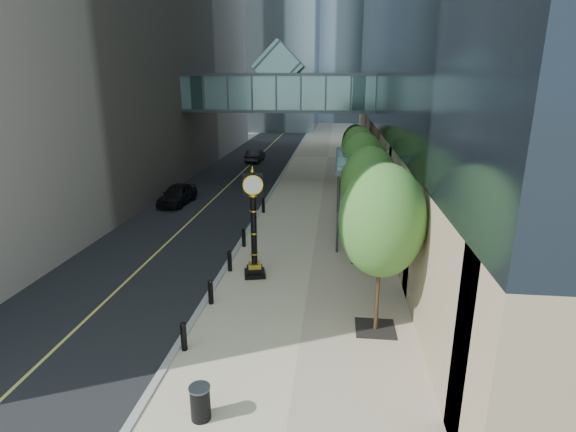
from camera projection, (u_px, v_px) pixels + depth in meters
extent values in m
plane|color=gray|center=(261.00, 376.00, 13.45)|extent=(320.00, 320.00, 0.00)
cube|color=black|center=(259.00, 156.00, 52.23)|extent=(8.00, 180.00, 0.02)
cube|color=#B6A98C|center=(328.00, 157.00, 51.39)|extent=(8.00, 180.00, 0.06)
cube|color=gray|center=(293.00, 157.00, 51.81)|extent=(0.25, 180.00, 0.07)
cube|color=#487273|center=(279.00, 93.00, 38.23)|extent=(17.00, 4.00, 3.00)
cube|color=#383F44|center=(279.00, 110.00, 38.65)|extent=(17.00, 4.20, 0.25)
cube|color=#383F44|center=(279.00, 75.00, 37.81)|extent=(17.00, 4.20, 0.25)
cube|color=#487273|center=(279.00, 67.00, 37.62)|extent=(4.24, 3.00, 4.24)
cube|color=#383F44|center=(363.00, 160.00, 25.19)|extent=(3.00, 8.00, 0.25)
cube|color=#487273|center=(363.00, 158.00, 25.14)|extent=(2.80, 7.80, 0.06)
cylinder|color=#383F44|center=(338.00, 214.00, 22.41)|extent=(0.12, 0.12, 4.20)
cylinder|color=#383F44|center=(338.00, 182.00, 29.45)|extent=(0.12, 0.12, 4.20)
cylinder|color=black|center=(184.00, 338.00, 14.54)|extent=(0.20, 0.20, 0.90)
cylinder|color=black|center=(211.00, 293.00, 17.58)|extent=(0.20, 0.20, 0.90)
cylinder|color=black|center=(230.00, 262.00, 20.62)|extent=(0.20, 0.20, 0.90)
cylinder|color=black|center=(244.00, 238.00, 23.67)|extent=(0.20, 0.20, 0.90)
cylinder|color=black|center=(255.00, 220.00, 26.71)|extent=(0.20, 0.20, 0.90)
cylinder|color=black|center=(263.00, 206.00, 29.76)|extent=(0.20, 0.20, 0.90)
cube|color=black|center=(375.00, 328.00, 15.91)|extent=(1.40, 1.40, 0.02)
cylinder|color=#3C2A19|center=(378.00, 288.00, 15.45)|extent=(0.14, 0.14, 3.16)
ellipsoid|color=#2B5A21|center=(382.00, 221.00, 14.75)|extent=(2.89, 2.89, 3.86)
cube|color=black|center=(365.00, 259.00, 22.09)|extent=(1.40, 1.40, 0.02)
cylinder|color=#3C2A19|center=(367.00, 231.00, 21.67)|extent=(0.14, 0.14, 2.95)
ellipsoid|color=#2B5A21|center=(369.00, 185.00, 21.01)|extent=(2.71, 2.71, 3.61)
cube|color=black|center=(360.00, 220.00, 28.28)|extent=(1.40, 1.40, 0.02)
cylinder|color=#3C2A19|center=(361.00, 198.00, 27.86)|extent=(0.14, 0.14, 2.91)
ellipsoid|color=#2B5A21|center=(362.00, 162.00, 27.20)|extent=(2.67, 2.67, 3.56)
cube|color=black|center=(356.00, 195.00, 34.46)|extent=(1.40, 1.40, 0.02)
cylinder|color=#3C2A19|center=(357.00, 177.00, 34.06)|extent=(0.14, 0.14, 2.77)
ellipsoid|color=#2B5A21|center=(358.00, 149.00, 33.44)|extent=(2.54, 2.54, 3.39)
cube|color=black|center=(353.00, 177.00, 40.64)|extent=(1.40, 1.40, 0.02)
cylinder|color=#3C2A19|center=(354.00, 164.00, 40.28)|extent=(0.14, 0.14, 2.52)
ellipsoid|color=#2B5A21|center=(355.00, 142.00, 39.72)|extent=(2.31, 2.31, 3.08)
cube|color=black|center=(255.00, 274.00, 20.20)|extent=(1.10, 1.10, 0.20)
cube|color=black|center=(255.00, 269.00, 20.14)|extent=(0.85, 0.85, 0.20)
cube|color=gold|center=(255.00, 265.00, 20.08)|extent=(0.67, 0.67, 0.20)
cylinder|color=black|center=(254.00, 230.00, 19.60)|extent=(0.26, 0.26, 3.15)
cube|color=black|center=(253.00, 184.00, 19.01)|extent=(0.91, 0.49, 0.91)
cylinder|color=white|center=(254.00, 183.00, 19.18)|extent=(0.70, 0.20, 0.71)
cylinder|color=white|center=(252.00, 185.00, 18.84)|extent=(0.70, 0.20, 0.71)
sphere|color=gold|center=(252.00, 171.00, 18.85)|extent=(0.20, 0.20, 0.20)
cylinder|color=black|center=(200.00, 404.00, 11.57)|extent=(0.54, 0.54, 0.90)
imported|color=beige|center=(351.00, 217.00, 25.77)|extent=(0.74, 0.56, 1.84)
imported|color=black|center=(177.00, 194.00, 31.92)|extent=(1.99, 4.31, 1.43)
imported|color=black|center=(255.00, 156.00, 48.59)|extent=(1.60, 4.15, 1.35)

